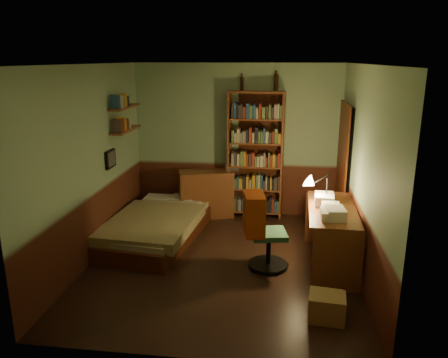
# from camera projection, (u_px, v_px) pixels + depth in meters

# --- Properties ---
(floor) EXTENTS (3.50, 4.00, 0.02)m
(floor) POSITION_uv_depth(u_px,v_px,m) (222.00, 262.00, 5.93)
(floor) COLOR black
(floor) RESTS_ON ground
(ceiling) EXTENTS (3.50, 4.00, 0.02)m
(ceiling) POSITION_uv_depth(u_px,v_px,m) (221.00, 63.00, 5.23)
(ceiling) COLOR silver
(ceiling) RESTS_ON wall_back
(wall_back) EXTENTS (3.50, 0.02, 2.60)m
(wall_back) POSITION_uv_depth(u_px,v_px,m) (237.00, 141.00, 7.50)
(wall_back) COLOR #83A47E
(wall_back) RESTS_ON ground
(wall_left) EXTENTS (0.02, 4.00, 2.60)m
(wall_left) POSITION_uv_depth(u_px,v_px,m) (90.00, 165.00, 5.79)
(wall_left) COLOR #83A47E
(wall_left) RESTS_ON ground
(wall_right) EXTENTS (0.02, 4.00, 2.60)m
(wall_right) POSITION_uv_depth(u_px,v_px,m) (363.00, 174.00, 5.37)
(wall_right) COLOR #83A47E
(wall_right) RESTS_ON ground
(wall_front) EXTENTS (3.50, 0.02, 2.60)m
(wall_front) POSITION_uv_depth(u_px,v_px,m) (190.00, 227.00, 3.66)
(wall_front) COLOR #83A47E
(wall_front) RESTS_ON ground
(doorway) EXTENTS (0.06, 0.90, 2.00)m
(doorway) POSITION_uv_depth(u_px,v_px,m) (344.00, 171.00, 6.69)
(doorway) COLOR black
(doorway) RESTS_ON ground
(door_trim) EXTENTS (0.02, 0.98, 2.08)m
(door_trim) POSITION_uv_depth(u_px,v_px,m) (341.00, 171.00, 6.70)
(door_trim) COLOR #401A0B
(door_trim) RESTS_ON ground
(bed) EXTENTS (1.45, 2.31, 0.65)m
(bed) POSITION_uv_depth(u_px,v_px,m) (156.00, 218.00, 6.65)
(bed) COLOR olive
(bed) RESTS_ON ground
(dresser) EXTENTS (1.00, 0.71, 0.81)m
(dresser) POSITION_uv_depth(u_px,v_px,m) (206.00, 193.00, 7.57)
(dresser) COLOR brown
(dresser) RESTS_ON ground
(mini_stereo) EXTENTS (0.25, 0.20, 0.13)m
(mini_stereo) POSITION_uv_depth(u_px,v_px,m) (233.00, 166.00, 7.51)
(mini_stereo) COLOR #B2B2B7
(mini_stereo) RESTS_ON dresser
(bookshelf) EXTENTS (0.94, 0.37, 2.15)m
(bookshelf) POSITION_uv_depth(u_px,v_px,m) (256.00, 156.00, 7.37)
(bookshelf) COLOR brown
(bookshelf) RESTS_ON ground
(bottle_left) EXTENTS (0.08, 0.08, 0.22)m
(bottle_left) POSITION_uv_depth(u_px,v_px,m) (242.00, 84.00, 7.18)
(bottle_left) COLOR black
(bottle_left) RESTS_ON bookshelf
(bottle_right) EXTENTS (0.08, 0.08, 0.26)m
(bottle_right) POSITION_uv_depth(u_px,v_px,m) (276.00, 83.00, 7.11)
(bottle_right) COLOR black
(bottle_right) RESTS_ON bookshelf
(desk) EXTENTS (0.68, 1.50, 0.79)m
(desk) POSITION_uv_depth(u_px,v_px,m) (331.00, 236.00, 5.77)
(desk) COLOR brown
(desk) RESTS_ON ground
(paper_stack) EXTENTS (0.27, 0.35, 0.14)m
(paper_stack) POSITION_uv_depth(u_px,v_px,m) (324.00, 199.00, 5.81)
(paper_stack) COLOR silver
(paper_stack) RESTS_ON desk
(desk_lamp) EXTENTS (0.21, 0.21, 0.66)m
(desk_lamp) POSITION_uv_depth(u_px,v_px,m) (327.00, 179.00, 5.77)
(desk_lamp) COLOR black
(desk_lamp) RESTS_ON desk
(office_chair) EXTENTS (0.59, 0.54, 1.04)m
(office_chair) POSITION_uv_depth(u_px,v_px,m) (269.00, 230.00, 5.64)
(office_chair) COLOR #316444
(office_chair) RESTS_ON ground
(red_jacket) EXTENTS (0.41, 0.51, 0.53)m
(red_jacket) POSITION_uv_depth(u_px,v_px,m) (261.00, 175.00, 5.31)
(red_jacket) COLOR #B23E13
(red_jacket) RESTS_ON office_chair
(wall_shelf_lower) EXTENTS (0.20, 0.90, 0.03)m
(wall_shelf_lower) POSITION_uv_depth(u_px,v_px,m) (126.00, 130.00, 6.75)
(wall_shelf_lower) COLOR brown
(wall_shelf_lower) RESTS_ON wall_left
(wall_shelf_upper) EXTENTS (0.20, 0.90, 0.03)m
(wall_shelf_upper) POSITION_uv_depth(u_px,v_px,m) (125.00, 107.00, 6.66)
(wall_shelf_upper) COLOR brown
(wall_shelf_upper) RESTS_ON wall_left
(framed_picture) EXTENTS (0.04, 0.32, 0.26)m
(framed_picture) POSITION_uv_depth(u_px,v_px,m) (110.00, 159.00, 6.37)
(framed_picture) COLOR black
(framed_picture) RESTS_ON wall_left
(cardboard_box_a) EXTENTS (0.40, 0.34, 0.28)m
(cardboard_box_a) POSITION_uv_depth(u_px,v_px,m) (327.00, 307.00, 4.59)
(cardboard_box_a) COLOR #A28550
(cardboard_box_a) RESTS_ON ground
(cardboard_box_b) EXTENTS (0.39, 0.33, 0.25)m
(cardboard_box_b) POSITION_uv_depth(u_px,v_px,m) (326.00, 304.00, 4.67)
(cardboard_box_b) COLOR #A28550
(cardboard_box_b) RESTS_ON ground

